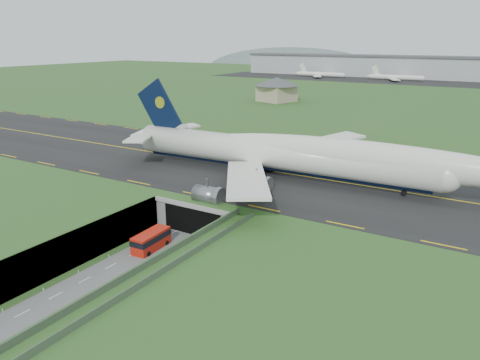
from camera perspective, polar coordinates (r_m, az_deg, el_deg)
The scene contains 10 objects.
ground at distance 77.79m, azimuth -9.36°, elevation -8.73°, with size 900.00×900.00×0.00m, color #315B24.
airfield_deck at distance 76.55m, azimuth -9.47°, elevation -6.70°, with size 800.00×800.00×6.00m, color gray.
trench_road at distance 72.87m, azimuth -13.23°, elevation -10.74°, with size 12.00×75.00×0.20m, color slate.
taxiway at distance 101.22m, azimuth 2.61°, elevation 1.26°, with size 800.00×44.00×0.18m, color black.
tunnel_portal at distance 88.76m, azimuth -2.48°, elevation -2.88°, with size 17.00×22.30×6.00m.
guideway at distance 56.34m, azimuth -13.72°, elevation -13.48°, with size 3.00×53.00×7.05m.
jumbo_jet at distance 92.69m, azimuth 7.66°, elevation 2.91°, with size 89.16×58.30×19.29m.
shuttle_tram at distance 78.46m, azimuth -10.78°, elevation -7.25°, with size 3.13×7.44×2.99m.
service_building at distance 213.17m, azimuth 4.51°, elevation 11.20°, with size 24.49×24.49×10.71m.
cargo_terminal at distance 355.68m, azimuth 24.22°, elevation 12.35°, with size 320.00×67.00×15.60m.
Camera 1 is at (46.53, -52.66, 33.37)m, focal length 35.00 mm.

